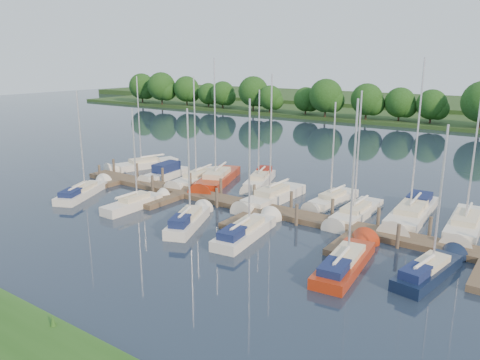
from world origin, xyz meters
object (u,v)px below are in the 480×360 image
Objects in this scene: motorboat at (165,174)px; sailboat_s_2 at (188,222)px; sailboat_n_5 at (272,199)px; dock at (259,211)px; sailboat_n_0 at (143,165)px.

sailboat_s_2 is (10.98, -9.07, -0.05)m from motorboat.
sailboat_s_2 is (-1.81, -8.40, 0.05)m from sailboat_n_5.
dock is at bearing 159.81° from motorboat.
dock is 19.62m from sailboat_n_0.
motorboat is at bearing -1.65° from sailboat_n_5.
motorboat is 0.70× the size of sailboat_s_2.
motorboat is (5.19, -1.99, 0.11)m from sailboat_n_0.
sailboat_n_0 is (-18.74, 5.83, 0.07)m from dock.
sailboat_n_5 is at bearing 55.55° from sailboat_s_2.
dock is 6.56× the size of motorboat.
sailboat_s_2 reaches higher than dock.
sailboat_n_5 is at bearing 172.61° from motorboat.
sailboat_n_0 is at bearing 123.36° from sailboat_s_2.
dock is 5.83m from sailboat_s_2.
motorboat is at bearing 177.33° from sailboat_n_0.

